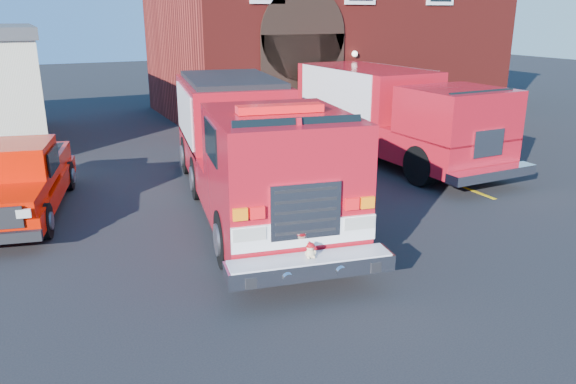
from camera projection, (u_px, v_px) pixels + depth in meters
name	position (u px, v px, depth m)	size (l,w,h in m)	color
ground	(266.00, 232.00, 12.83)	(100.00, 100.00, 0.00)	black
parking_stripe_near	(457.00, 185.00, 16.35)	(0.12, 3.00, 0.01)	yellow
parking_stripe_mid	(396.00, 161.00, 18.93)	(0.12, 3.00, 0.01)	yellow
parking_stripe_far	(349.00, 143.00, 21.51)	(0.12, 3.00, 0.01)	yellow
fire_station	(321.00, 24.00, 27.25)	(15.20, 10.20, 8.45)	maroon
fire_engine	(249.00, 146.00, 13.99)	(4.45, 10.38, 3.10)	black
pickup_truck	(16.00, 180.00, 13.70)	(3.20, 5.97, 1.86)	black
secondary_truck	(391.00, 112.00, 18.93)	(3.04, 9.14, 2.94)	black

